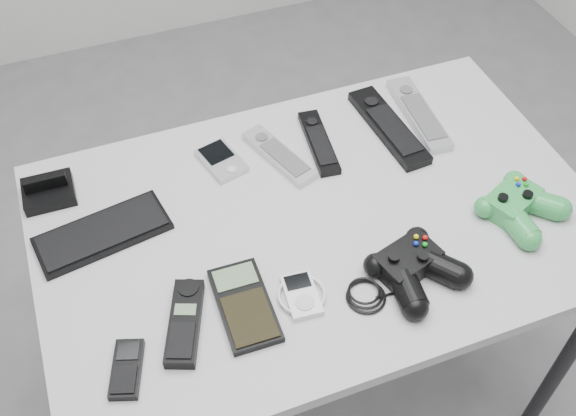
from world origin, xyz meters
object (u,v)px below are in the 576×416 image
object	(u,v)px
remote_black_a	(319,142)
cordless_handset	(185,322)
pda_keyboard	(103,233)
remote_silver_a	(279,155)
remote_black_b	(389,126)
calculator	(244,305)
mobile_phone	(127,369)
mp3_player	(302,295)
desk	(317,237)
remote_silver_b	(419,113)
controller_black	(414,266)
pda	(222,160)
controller_green	(519,204)

from	to	relation	value
remote_black_a	cordless_handset	bearing A→B (deg)	-132.02
pda_keyboard	remote_silver_a	world-z (taller)	remote_silver_a
cordless_handset	remote_black_b	bearing A→B (deg)	52.26
calculator	mobile_phone	bearing A→B (deg)	-165.65
mp3_player	desk	bearing A→B (deg)	64.04
remote_silver_a	remote_silver_b	size ratio (longest dim) A/B	0.80
calculator	controller_black	size ratio (longest dim) A/B	0.66
pda	cordless_handset	xyz separation A→B (m)	(-0.17, -0.35, 0.00)
cordless_handset	mp3_player	size ratio (longest dim) A/B	1.78
remote_black_a	mobile_phone	size ratio (longest dim) A/B	1.86
mp3_player	controller_green	size ratio (longest dim) A/B	0.57
pda	calculator	distance (m)	0.35
desk	controller_black	bearing A→B (deg)	-60.37
mobile_phone	remote_black_a	bearing A→B (deg)	56.56
remote_silver_a	remote_black_a	bearing A→B (deg)	-14.23
pda	remote_silver_b	world-z (taller)	remote_silver_b
pda_keyboard	cordless_handset	world-z (taller)	cordless_handset
controller_green	controller_black	bearing A→B (deg)	169.90
pda_keyboard	remote_silver_b	size ratio (longest dim) A/B	1.03
remote_silver_a	mobile_phone	xyz separation A→B (m)	(-0.39, -0.37, -0.00)
remote_silver_a	mp3_player	xyz separation A→B (m)	(-0.08, -0.34, -0.00)
mobile_phone	controller_green	xyz separation A→B (m)	(0.77, 0.07, 0.02)
cordless_handset	controller_green	xyz separation A→B (m)	(0.66, 0.02, 0.01)
pda	remote_black_a	size ratio (longest dim) A/B	0.56
remote_black_a	remote_silver_b	size ratio (longest dim) A/B	0.80
remote_black_b	controller_black	distance (m)	0.38
desk	calculator	xyz separation A→B (m)	(-0.20, -0.14, 0.07)
remote_black_a	remote_silver_b	world-z (taller)	remote_silver_b
remote_black_a	mobile_phone	xyz separation A→B (m)	(-0.48, -0.38, -0.00)
mobile_phone	pda	bearing A→B (deg)	73.73
pda_keyboard	controller_green	bearing A→B (deg)	-26.09
controller_black	remote_black_a	bearing A→B (deg)	78.51
pda_keyboard	pda	world-z (taller)	pda
desk	cordless_handset	xyz separation A→B (m)	(-0.30, -0.14, 0.07)
pda_keyboard	mp3_player	size ratio (longest dim) A/B	2.70
remote_silver_b	controller_green	distance (m)	0.32
remote_silver_b	mobile_phone	bearing A→B (deg)	-148.21
remote_silver_b	calculator	distance (m)	0.61
controller_black	mobile_phone	bearing A→B (deg)	165.01
remote_black_a	calculator	xyz separation A→B (m)	(-0.27, -0.33, -0.00)
pda_keyboard	remote_silver_a	xyz separation A→B (m)	(0.38, 0.08, 0.00)
remote_black_b	calculator	xyz separation A→B (m)	(-0.43, -0.32, -0.00)
mobile_phone	calculator	world-z (taller)	same
desk	mobile_phone	size ratio (longest dim) A/B	10.47
desk	mobile_phone	xyz separation A→B (m)	(-0.41, -0.19, 0.07)
remote_silver_a	cordless_handset	size ratio (longest dim) A/B	1.18
pda	controller_green	xyz separation A→B (m)	(0.49, -0.33, 0.02)
calculator	remote_silver_b	bearing A→B (deg)	34.68
desk	mp3_player	xyz separation A→B (m)	(-0.10, -0.16, 0.07)
desk	mobile_phone	bearing A→B (deg)	-154.75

